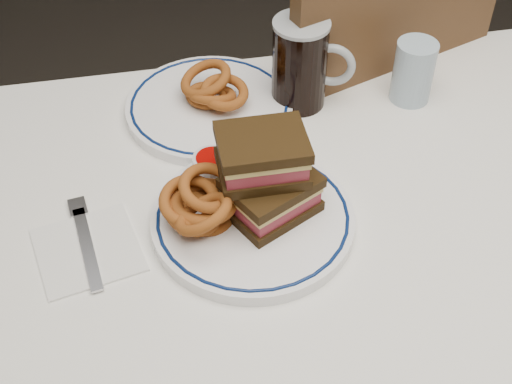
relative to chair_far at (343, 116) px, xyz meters
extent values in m
cube|color=white|center=(-0.18, -0.47, 0.20)|extent=(1.26, 0.86, 0.03)
cylinder|color=#412A14|center=(-0.72, -0.13, -0.18)|extent=(0.06, 0.06, 0.71)
cylinder|color=#412A14|center=(0.36, -0.13, -0.18)|extent=(0.06, 0.06, 0.71)
cube|color=white|center=(-0.18, -0.04, 0.11)|extent=(1.26, 0.01, 0.17)
cube|color=#412A14|center=(-0.03, 0.08, -0.07)|extent=(0.59, 0.59, 0.04)
cylinder|color=#412A14|center=(0.09, 0.33, -0.32)|extent=(0.04, 0.04, 0.45)
cylinder|color=#412A14|center=(0.22, -0.04, -0.32)|extent=(0.04, 0.04, 0.45)
cylinder|color=#412A14|center=(-0.28, 0.19, -0.32)|extent=(0.04, 0.04, 0.45)
cylinder|color=#412A14|center=(-0.15, -0.18, -0.32)|extent=(0.04, 0.04, 0.45)
cube|color=#412A14|center=(0.04, -0.12, 0.20)|extent=(0.44, 0.19, 0.50)
cylinder|color=white|center=(-0.30, -0.47, 0.22)|extent=(0.30, 0.30, 0.02)
torus|color=#0A1D50|center=(-0.30, -0.47, 0.23)|extent=(0.29, 0.29, 0.01)
cube|color=black|center=(-0.27, -0.47, 0.24)|extent=(0.16, 0.15, 0.02)
cube|color=#9D2D44|center=(-0.27, -0.47, 0.26)|extent=(0.14, 0.13, 0.02)
cube|color=tan|center=(-0.27, -0.47, 0.27)|extent=(0.15, 0.14, 0.01)
cube|color=black|center=(-0.27, -0.47, 0.29)|extent=(0.16, 0.15, 0.02)
cube|color=black|center=(-0.28, -0.45, 0.30)|extent=(0.13, 0.10, 0.02)
cube|color=#9D2D44|center=(-0.28, -0.45, 0.32)|extent=(0.12, 0.09, 0.02)
cube|color=tan|center=(-0.28, -0.45, 0.34)|extent=(0.12, 0.10, 0.01)
cube|color=black|center=(-0.28, -0.45, 0.35)|extent=(0.13, 0.10, 0.02)
torus|color=#6D2F0E|center=(-0.36, -0.46, 0.24)|extent=(0.09, 0.09, 0.05)
torus|color=#6D2F0E|center=(-0.38, -0.47, 0.25)|extent=(0.09, 0.09, 0.05)
torus|color=#6D2F0E|center=(-0.37, -0.47, 0.26)|extent=(0.10, 0.10, 0.03)
torus|color=#6D2F0E|center=(-0.39, -0.47, 0.27)|extent=(0.09, 0.09, 0.04)
torus|color=#6D2F0E|center=(-0.37, -0.51, 0.28)|extent=(0.10, 0.09, 0.07)
torus|color=#6D2F0E|center=(-0.36, -0.47, 0.29)|extent=(0.09, 0.09, 0.05)
cylinder|color=silver|center=(-0.34, -0.38, 0.25)|extent=(0.06, 0.06, 0.04)
cylinder|color=#960502|center=(-0.34, -0.38, 0.26)|extent=(0.05, 0.05, 0.01)
cylinder|color=black|center=(-0.16, -0.19, 0.29)|extent=(0.09, 0.09, 0.16)
cylinder|color=#989FA6|center=(-0.16, -0.19, 0.37)|extent=(0.10, 0.10, 0.01)
torus|color=#989FA6|center=(-0.11, -0.21, 0.29)|extent=(0.08, 0.04, 0.08)
cylinder|color=#99B2C6|center=(0.04, -0.22, 0.27)|extent=(0.07, 0.07, 0.11)
cylinder|color=white|center=(-0.32, -0.19, 0.22)|extent=(0.29, 0.29, 0.02)
torus|color=#0A1D50|center=(-0.32, -0.19, 0.23)|extent=(0.28, 0.28, 0.01)
torus|color=#6D2F0E|center=(-0.32, -0.18, 0.24)|extent=(0.08, 0.08, 0.03)
torus|color=#6D2F0E|center=(-0.31, -0.20, 0.25)|extent=(0.09, 0.09, 0.06)
torus|color=#6D2F0E|center=(-0.29, -0.21, 0.26)|extent=(0.09, 0.09, 0.04)
torus|color=#6D2F0E|center=(-0.32, -0.18, 0.27)|extent=(0.09, 0.09, 0.05)
cube|color=white|center=(-0.54, -0.48, 0.21)|extent=(0.17, 0.17, 0.00)
cube|color=silver|center=(-0.54, -0.48, 0.22)|extent=(0.04, 0.16, 0.00)
cube|color=silver|center=(-0.55, -0.39, 0.22)|extent=(0.03, 0.04, 0.00)
camera|label=1|loc=(-0.43, -1.18, 0.99)|focal=50.00mm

